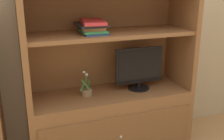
{
  "coord_description": "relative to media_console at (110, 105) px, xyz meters",
  "views": [
    {
      "loc": [
        -0.84,
        -1.99,
        1.72
      ],
      "look_at": [
        0.0,
        0.35,
        0.92
      ],
      "focal_mm": 43.83,
      "sensor_mm": 36.0,
      "label": 1
    }
  ],
  "objects": [
    {
      "name": "painted_rear_wall",
      "position": [
        0.0,
        0.34,
        0.87
      ],
      "size": [
        6.0,
        0.1,
        2.8
      ],
      "primitive_type": "cube",
      "color": "tan",
      "rests_on": "ground_plane"
    },
    {
      "name": "media_console",
      "position": [
        0.0,
        0.0,
        0.0
      ],
      "size": [
        1.62,
        0.58,
        1.71
      ],
      "color": "brown",
      "rests_on": "ground_plane"
    },
    {
      "name": "tv_monitor",
      "position": [
        0.31,
        -0.01,
        0.37
      ],
      "size": [
        0.5,
        0.22,
        0.43
      ],
      "color": "black",
      "rests_on": "media_console"
    },
    {
      "name": "potted_plant",
      "position": [
        -0.24,
        0.01,
        0.19
      ],
      "size": [
        0.13,
        0.13,
        0.26
      ],
      "color": "#8C7251",
      "rests_on": "media_console"
    },
    {
      "name": "magazine_stack",
      "position": [
        -0.17,
        -0.01,
        0.81
      ],
      "size": [
        0.26,
        0.36,
        0.12
      ],
      "color": "#2D519E",
      "rests_on": "media_console"
    }
  ]
}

